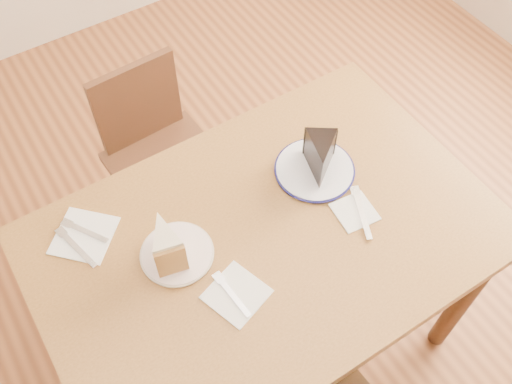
% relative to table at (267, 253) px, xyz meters
% --- Properties ---
extents(ground, '(4.00, 4.00, 0.00)m').
position_rel_table_xyz_m(ground, '(0.00, 0.00, -0.65)').
color(ground, '#522A15').
rests_on(ground, ground).
extents(table, '(1.20, 0.80, 0.75)m').
position_rel_table_xyz_m(table, '(0.00, 0.00, 0.00)').
color(table, '#563517').
rests_on(table, ground).
extents(chair_far, '(0.39, 0.39, 0.75)m').
position_rel_table_xyz_m(chair_far, '(-0.03, 0.65, -0.23)').
color(chair_far, black).
rests_on(chair_far, ground).
extents(plate_cream, '(0.18, 0.18, 0.01)m').
position_rel_table_xyz_m(plate_cream, '(-0.23, 0.07, 0.10)').
color(plate_cream, silver).
rests_on(plate_cream, table).
extents(plate_navy, '(0.22, 0.22, 0.01)m').
position_rel_table_xyz_m(plate_navy, '(0.23, 0.10, 0.10)').
color(plate_navy, white).
rests_on(plate_navy, table).
extents(carrot_cake, '(0.10, 0.12, 0.10)m').
position_rel_table_xyz_m(carrot_cake, '(-0.25, 0.08, 0.16)').
color(carrot_cake, '#F0E3C6').
rests_on(carrot_cake, plate_cream).
extents(chocolate_cake, '(0.14, 0.15, 0.10)m').
position_rel_table_xyz_m(chocolate_cake, '(0.23, 0.09, 0.16)').
color(chocolate_cake, black).
rests_on(chocolate_cake, plate_navy).
extents(napkin_cream, '(0.17, 0.17, 0.00)m').
position_rel_table_xyz_m(napkin_cream, '(-0.16, -0.10, 0.10)').
color(napkin_cream, white).
rests_on(napkin_cream, table).
extents(napkin_navy, '(0.12, 0.12, 0.00)m').
position_rel_table_xyz_m(napkin_navy, '(0.24, -0.07, 0.10)').
color(napkin_navy, white).
rests_on(napkin_navy, table).
extents(napkin_spare, '(0.21, 0.21, 0.00)m').
position_rel_table_xyz_m(napkin_spare, '(-0.41, 0.25, 0.10)').
color(napkin_spare, white).
rests_on(napkin_spare, table).
extents(fork_cream, '(0.03, 0.14, 0.00)m').
position_rel_table_xyz_m(fork_cream, '(-0.17, -0.10, 0.10)').
color(fork_cream, silver).
rests_on(fork_cream, napkin_cream).
extents(knife_navy, '(0.08, 0.16, 0.00)m').
position_rel_table_xyz_m(knife_navy, '(0.25, -0.08, 0.10)').
color(knife_navy, silver).
rests_on(knife_navy, napkin_navy).
extents(fork_spare, '(0.09, 0.13, 0.00)m').
position_rel_table_xyz_m(fork_spare, '(-0.40, 0.26, 0.10)').
color(fork_spare, silver).
rests_on(fork_spare, napkin_spare).
extents(knife_spare, '(0.05, 0.16, 0.00)m').
position_rel_table_xyz_m(knife_spare, '(-0.44, 0.23, 0.10)').
color(knife_spare, silver).
rests_on(knife_spare, napkin_spare).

